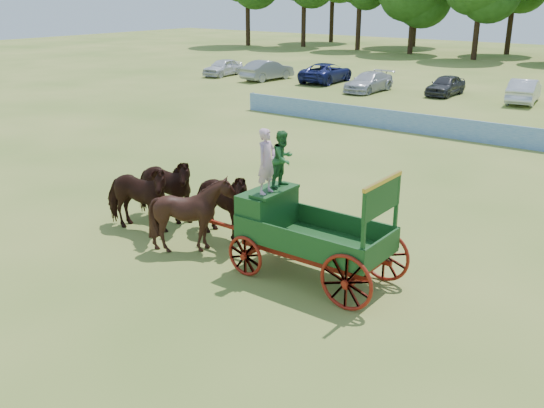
# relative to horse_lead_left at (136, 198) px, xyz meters

# --- Properties ---
(ground) EXTENTS (160.00, 160.00, 0.00)m
(ground) POSITION_rel_horse_lead_left_xyz_m (4.04, -0.13, -1.09)
(ground) COLOR #A79E4B
(ground) RESTS_ON ground
(horse_lead_left) EXTENTS (2.77, 1.69, 2.18)m
(horse_lead_left) POSITION_rel_horse_lead_left_xyz_m (0.00, 0.00, 0.00)
(horse_lead_left) COLOR #33130E
(horse_lead_left) RESTS_ON ground
(horse_lead_right) EXTENTS (2.71, 1.49, 2.18)m
(horse_lead_right) POSITION_rel_horse_lead_left_xyz_m (0.00, 1.10, 0.00)
(horse_lead_right) COLOR #33130E
(horse_lead_right) RESTS_ON ground
(horse_wheel_left) EXTENTS (2.07, 1.86, 2.19)m
(horse_wheel_left) POSITION_rel_horse_lead_left_xyz_m (2.40, 0.00, 0.00)
(horse_wheel_left) COLOR #33130E
(horse_wheel_left) RESTS_ON ground
(horse_wheel_right) EXTENTS (2.64, 1.30, 2.18)m
(horse_wheel_right) POSITION_rel_horse_lead_left_xyz_m (2.40, 1.10, 0.00)
(horse_wheel_right) COLOR #33130E
(horse_wheel_right) RESTS_ON ground
(farm_dray) EXTENTS (6.00, 2.00, 3.82)m
(farm_dray) POSITION_rel_horse_lead_left_xyz_m (5.36, 0.57, 0.55)
(farm_dray) COLOR maroon
(farm_dray) RESTS_ON ground
(sponsor_banner) EXTENTS (26.00, 0.08, 1.05)m
(sponsor_banner) POSITION_rel_horse_lead_left_xyz_m (3.04, 17.87, -0.57)
(sponsor_banner) COLOR #1F61AA
(sponsor_banner) RESTS_ON ground
(parked_cars) EXTENTS (47.26, 7.58, 1.61)m
(parked_cars) POSITION_rel_horse_lead_left_xyz_m (-0.44, 30.16, -0.33)
(parked_cars) COLOR silver
(parked_cars) RESTS_ON ground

